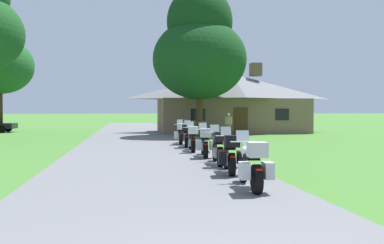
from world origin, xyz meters
name	(u,v)px	position (x,y,z in m)	size (l,w,h in m)	color
ground_plane	(139,144)	(0.00, 20.00, 0.00)	(500.00, 500.00, 0.00)	#42752D
asphalt_driveway	(141,147)	(0.00, 18.00, 0.03)	(6.40, 80.00, 0.06)	slate
motorcycle_white_nearest_to_camera	(252,166)	(2.09, 5.93, 0.61)	(0.81, 2.08, 1.30)	black
motorcycle_red_second_in_row	(230,154)	(2.20, 8.37, 0.61)	(0.89, 2.08, 1.30)	black
motorcycle_red_third_in_row	(218,148)	(2.30, 10.35, 0.62)	(0.68, 2.08, 1.30)	black
motorcycle_white_fourth_in_row	(205,143)	(2.28, 12.58, 0.61)	(0.86, 2.08, 1.30)	black
motorcycle_silver_fifth_in_row	(192,139)	(2.16, 14.92, 0.62)	(0.66, 2.08, 1.30)	black
motorcycle_red_sixth_in_row	(187,136)	(2.24, 17.07, 0.61)	(0.95, 2.07, 1.30)	black
motorcycle_yellow_farthest_in_row	(181,134)	(2.17, 18.90, 0.61)	(0.83, 2.08, 1.30)	black
stone_lodge	(231,102)	(8.07, 30.99, 2.58)	(12.75, 6.49, 5.91)	brown
bystander_tan_shirt_near_lodge	(228,123)	(6.59, 25.96, 0.93)	(0.47, 0.38, 1.67)	#75664C
tree_by_lodge_front	(200,48)	(4.46, 25.91, 6.28)	(6.66, 6.66, 10.65)	#422D19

